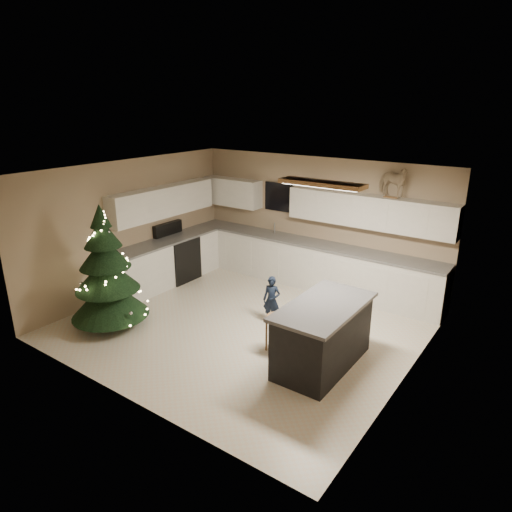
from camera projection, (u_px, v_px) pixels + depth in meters
name	position (u px, v px, depth m)	size (l,w,h in m)	color
ground_plane	(244.00, 325.00, 7.81)	(5.50, 5.50, 0.00)	beige
room_shell	(244.00, 226.00, 7.23)	(5.52, 5.02, 2.61)	tan
cabinetry	(256.00, 249.00, 9.33)	(5.50, 3.20, 2.00)	silver
island	(323.00, 335.00, 6.49)	(0.90, 1.70, 0.95)	black
bar_stool	(276.00, 324.00, 6.90)	(0.30, 0.30, 0.57)	brown
christmas_tree	(107.00, 278.00, 7.53)	(1.32, 1.27, 2.11)	#3F2816
toddler	(272.00, 300.00, 7.77)	(0.31, 0.20, 0.84)	black
rocking_horse	(392.00, 181.00, 8.01)	(0.70, 0.47, 0.56)	brown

